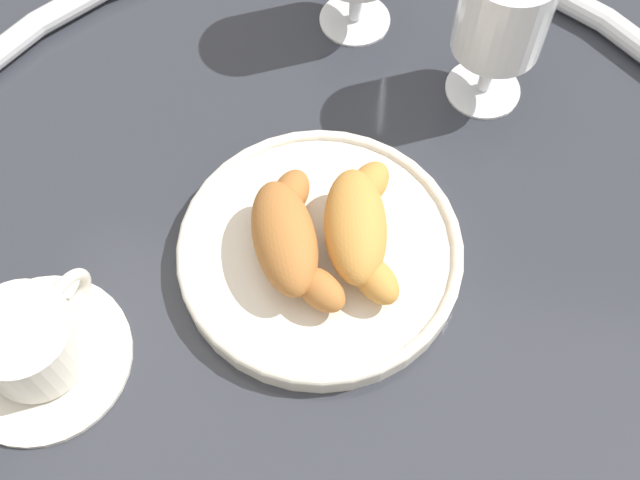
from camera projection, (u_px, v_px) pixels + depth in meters
ground_plane at (325, 285)px, 0.63m from camera, size 2.20×2.20×0.00m
table_chrome_rim at (325, 278)px, 0.62m from camera, size 0.78×0.78×0.02m
pastry_plate at (320, 251)px, 0.64m from camera, size 0.23×0.23×0.02m
croissant_large at (289, 238)px, 0.61m from camera, size 0.13×0.10×0.04m
croissant_small at (359, 227)px, 0.61m from camera, size 0.13×0.08×0.04m
coffee_cup_near at (33, 345)px, 0.58m from camera, size 0.14×0.14×0.06m
juice_glass_right at (503, 14)px, 0.64m from camera, size 0.08×0.08×0.14m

